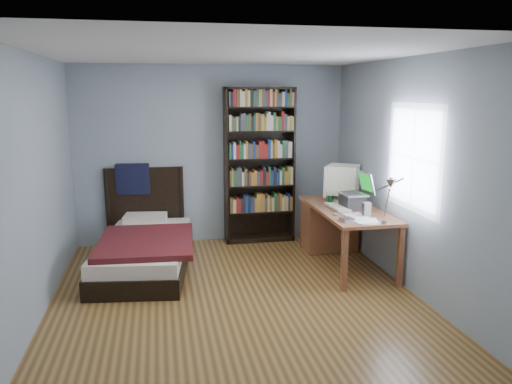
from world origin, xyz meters
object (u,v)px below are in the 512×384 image
(crt_monitor, at_px, (341,180))
(desk_lamp, at_px, (390,188))
(keyboard, at_px, (338,207))
(desk, at_px, (334,223))
(laptop, at_px, (354,198))
(bookshelf, at_px, (259,165))
(bed, at_px, (145,246))
(soda_can, at_px, (330,200))
(speaker, at_px, (367,209))

(crt_monitor, xyz_separation_m, desk_lamp, (-0.09, -1.58, 0.20))
(keyboard, bearing_deg, desk, 71.50)
(desk, bearing_deg, laptop, -80.30)
(bookshelf, bearing_deg, bed, -153.45)
(crt_monitor, height_order, keyboard, crt_monitor)
(laptop, relative_size, soda_can, 3.74)
(speaker, distance_m, soda_can, 0.69)
(bookshelf, bearing_deg, soda_can, -54.95)
(crt_monitor, distance_m, bookshelf, 1.23)
(crt_monitor, height_order, desk_lamp, desk_lamp)
(desk_lamp, relative_size, keyboard, 1.30)
(keyboard, distance_m, soda_can, 0.24)
(laptop, distance_m, bed, 2.64)
(desk, distance_m, speaker, 0.97)
(desk, relative_size, desk_lamp, 2.89)
(keyboard, xyz_separation_m, bookshelf, (-0.72, 1.26, 0.36))
(desk, distance_m, desk_lamp, 1.77)
(laptop, relative_size, bed, 0.21)
(desk_lamp, distance_m, bookshelf, 2.52)
(desk, distance_m, laptop, 0.64)
(crt_monitor, bearing_deg, desk_lamp, -93.40)
(bookshelf, bearing_deg, desk, -42.80)
(crt_monitor, relative_size, bed, 0.27)
(laptop, relative_size, speaker, 2.76)
(crt_monitor, bearing_deg, speaker, -91.09)
(laptop, relative_size, bookshelf, 0.20)
(speaker, xyz_separation_m, soda_can, (-0.20, 0.66, -0.02))
(crt_monitor, height_order, bed, crt_monitor)
(soda_can, bearing_deg, bed, 174.81)
(soda_can, distance_m, bookshelf, 1.28)
(desk_lamp, bearing_deg, keyboard, 95.96)
(laptop, xyz_separation_m, speaker, (-0.01, -0.42, -0.04))
(speaker, bearing_deg, crt_monitor, 92.20)
(speaker, distance_m, bed, 2.73)
(desk_lamp, bearing_deg, bookshelf, 109.44)
(crt_monitor, bearing_deg, soda_can, -134.90)
(desk_lamp, bearing_deg, speaker, 83.72)
(laptop, height_order, keyboard, laptop)
(keyboard, relative_size, bed, 0.21)
(desk, bearing_deg, keyboard, -105.09)
(desk_lamp, distance_m, soda_can, 1.42)
(crt_monitor, xyz_separation_m, speaker, (-0.02, -0.88, -0.19))
(soda_can, relative_size, bed, 0.06)
(bookshelf, height_order, bed, bookshelf)
(laptop, bearing_deg, bed, 170.02)
(bed, bearing_deg, crt_monitor, 0.20)
(speaker, relative_size, soda_can, 1.36)
(laptop, bearing_deg, soda_can, 132.36)
(speaker, bearing_deg, laptop, 91.54)
(desk, relative_size, bed, 0.77)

